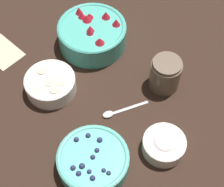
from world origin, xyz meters
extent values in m
plane|color=black|center=(0.00, 0.00, 0.00)|extent=(4.00, 4.00, 0.00)
cylinder|color=#47AD9E|center=(0.23, -0.06, 0.04)|extent=(0.21, 0.21, 0.07)
torus|color=#47AD9E|center=(0.23, -0.06, 0.07)|extent=(0.21, 0.21, 0.01)
cylinder|color=#B21928|center=(0.23, -0.06, 0.06)|extent=(0.17, 0.17, 0.02)
cone|color=#B21928|center=(0.29, -0.04, 0.08)|extent=(0.04, 0.04, 0.03)
cone|color=#B21928|center=(0.26, -0.06, 0.08)|extent=(0.05, 0.05, 0.03)
cone|color=#B21928|center=(0.21, -0.13, 0.08)|extent=(0.04, 0.04, 0.03)
cone|color=#B21928|center=(0.25, -0.12, 0.08)|extent=(0.03, 0.03, 0.03)
cone|color=#B21928|center=(0.20, -0.05, 0.08)|extent=(0.03, 0.03, 0.03)
cone|color=#B21928|center=(0.27, -0.05, 0.08)|extent=(0.04, 0.04, 0.02)
cone|color=#B21928|center=(0.27, -0.07, 0.08)|extent=(0.03, 0.03, 0.02)
cone|color=#B21928|center=(0.21, -0.05, 0.08)|extent=(0.03, 0.03, 0.03)
cone|color=#B21928|center=(0.16, -0.06, 0.08)|extent=(0.04, 0.04, 0.02)
cylinder|color=#56B7A8|center=(-0.17, 0.07, 0.03)|extent=(0.18, 0.18, 0.05)
torus|color=#56B7A8|center=(-0.17, 0.07, 0.05)|extent=(0.18, 0.18, 0.01)
cylinder|color=#23284C|center=(-0.17, 0.07, 0.04)|extent=(0.15, 0.15, 0.02)
sphere|color=#23284C|center=(-0.22, 0.09, 0.05)|extent=(0.01, 0.01, 0.01)
sphere|color=#23284C|center=(-0.11, 0.09, 0.05)|extent=(0.01, 0.01, 0.01)
sphere|color=#23284C|center=(-0.21, 0.09, 0.05)|extent=(0.01, 0.01, 0.01)
sphere|color=#23284C|center=(-0.19, 0.10, 0.05)|extent=(0.02, 0.02, 0.02)
sphere|color=#23284C|center=(-0.23, 0.05, 0.05)|extent=(0.01, 0.01, 0.01)
sphere|color=#23284C|center=(-0.16, 0.05, 0.05)|extent=(0.01, 0.01, 0.01)
sphere|color=#23284C|center=(-0.11, 0.06, 0.05)|extent=(0.01, 0.01, 0.01)
sphere|color=#23284C|center=(-0.17, 0.07, 0.05)|extent=(0.01, 0.01, 0.01)
sphere|color=#23284C|center=(-0.18, 0.12, 0.05)|extent=(0.01, 0.01, 0.01)
sphere|color=#23284C|center=(-0.20, 0.12, 0.05)|extent=(0.01, 0.01, 0.01)
sphere|color=#23284C|center=(-0.14, 0.04, 0.05)|extent=(0.01, 0.01, 0.01)
sphere|color=#23284C|center=(-0.22, 0.06, 0.05)|extent=(0.01, 0.01, 0.01)
cylinder|color=white|center=(0.10, 0.11, 0.02)|extent=(0.15, 0.15, 0.05)
torus|color=white|center=(0.10, 0.11, 0.05)|extent=(0.15, 0.15, 0.01)
cylinder|color=beige|center=(0.10, 0.11, 0.04)|extent=(0.12, 0.12, 0.01)
cylinder|color=beige|center=(0.13, 0.12, 0.05)|extent=(0.03, 0.03, 0.01)
cylinder|color=beige|center=(0.09, 0.11, 0.05)|extent=(0.03, 0.03, 0.01)
cylinder|color=beige|center=(0.08, 0.08, 0.05)|extent=(0.03, 0.03, 0.01)
cylinder|color=beige|center=(0.06, 0.10, 0.05)|extent=(0.03, 0.03, 0.01)
cylinder|color=beige|center=(0.07, 0.15, 0.05)|extent=(0.03, 0.03, 0.00)
cylinder|color=silver|center=(-0.19, -0.12, 0.02)|extent=(0.11, 0.11, 0.04)
torus|color=silver|center=(-0.19, -0.12, 0.04)|extent=(0.11, 0.11, 0.01)
cylinder|color=white|center=(-0.19, -0.12, 0.03)|extent=(0.09, 0.09, 0.01)
ellipsoid|color=white|center=(-0.19, -0.12, 0.04)|extent=(0.06, 0.06, 0.03)
cylinder|color=brown|center=(0.00, -0.21, 0.05)|extent=(0.09, 0.09, 0.09)
cylinder|color=#512D1E|center=(0.00, -0.21, 0.04)|extent=(0.07, 0.07, 0.07)
cylinder|color=brown|center=(0.00, -0.21, 0.10)|extent=(0.08, 0.08, 0.01)
cube|color=beige|center=(0.29, 0.22, 0.00)|extent=(0.16, 0.14, 0.01)
cube|color=silver|center=(-0.04, -0.08, 0.00)|extent=(0.01, 0.11, 0.01)
ellipsoid|color=silver|center=(-0.04, -0.02, 0.01)|extent=(0.02, 0.03, 0.01)
camera|label=1|loc=(-0.55, 0.16, 0.91)|focal=60.00mm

